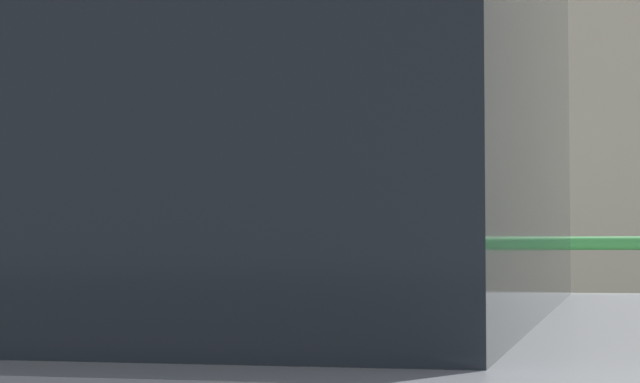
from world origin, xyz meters
The scene contains 4 objects.
parking_meter centered at (0.23, 0.38, 1.16)m, with size 0.17×0.18×1.43m.
pedestrian_at_meter centered at (0.82, 0.40, 1.05)m, with size 0.60×0.57×1.61m.
background_railing centered at (0.00, 2.77, 0.96)m, with size 24.06×0.06×1.15m.
backdrop_wall centered at (0.00, 5.05, 1.47)m, with size 32.00×0.50×2.94m, color #ADA38E.
Camera 1 is at (1.19, -2.83, 1.19)m, focal length 68.96 mm.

